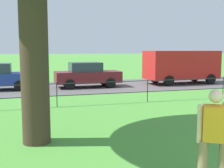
# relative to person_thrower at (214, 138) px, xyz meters

# --- Properties ---
(street_strip) EXTENTS (80.00, 6.36, 0.01)m
(street_strip) POSITION_rel_person_thrower_xyz_m (0.40, 14.11, -0.92)
(street_strip) COLOR #565454
(street_strip) RESTS_ON ground
(park_fence) EXTENTS (28.15, 0.04, 1.00)m
(park_fence) POSITION_rel_person_thrower_xyz_m (0.40, 8.00, -0.26)
(park_fence) COLOR #232328
(park_fence) RESTS_ON ground
(person_thrower) EXTENTS (0.77, 0.65, 1.71)m
(person_thrower) POSITION_rel_person_thrower_xyz_m (0.00, 0.00, 0.00)
(person_thrower) COLOR #846B4C
(person_thrower) RESTS_ON ground
(car_maroon_left) EXTENTS (4.00, 1.82, 1.54)m
(car_maroon_left) POSITION_rel_person_thrower_xyz_m (0.91, 13.76, -0.15)
(car_maroon_left) COLOR maroon
(car_maroon_left) RESTS_ON ground
(panel_van_far_left) EXTENTS (5.06, 2.23, 2.24)m
(panel_van_far_left) POSITION_rel_person_thrower_xyz_m (7.50, 13.71, 0.34)
(panel_van_far_left) COLOR red
(panel_van_far_left) RESTS_ON ground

